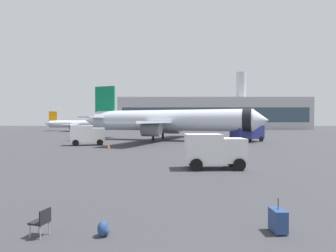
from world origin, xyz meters
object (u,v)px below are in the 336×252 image
rolling_suitcase (278,220)px  traveller_backpack (103,229)px  gate_chair (41,221)px  service_truck (87,134)px  airplane_at_gate (167,121)px  safety_cone_mid (108,147)px  airplane_taxiing (77,124)px  fuel_truck (247,131)px  safety_cone_near (103,140)px  safety_cone_far (243,137)px  cargo_van (214,149)px

rolling_suitcase → traveller_backpack: size_ratio=2.29×
traveller_backpack → gate_chair: size_ratio=0.56×
service_truck → airplane_at_gate: bearing=41.2°
service_truck → gate_chair: size_ratio=6.06×
rolling_suitcase → safety_cone_mid: bearing=112.9°
gate_chair → airplane_taxiing: bearing=107.5°
fuel_truck → gate_chair: size_ratio=7.41×
airplane_taxiing → rolling_suitcase: 98.92m
safety_cone_near → safety_cone_far: bearing=19.3°
cargo_van → safety_cone_mid: (-10.96, 14.26, -1.14)m
airplane_taxiing → rolling_suitcase: (36.53, -91.91, -2.07)m
service_truck → fuel_truck: fuel_truck is taller
fuel_truck → airplane_taxiing: bearing=131.3°
rolling_suitcase → airplane_taxiing: bearing=111.7°
airplane_at_gate → safety_cone_near: (-10.36, -5.75, -3.28)m
cargo_van → traveller_backpack: (-5.45, -12.14, -1.22)m
fuel_truck → safety_cone_far: 6.72m
airplane_taxiing → gate_chair: airplane_taxiing is taller
airplane_taxiing → safety_cone_near: bearing=-68.0°
cargo_van → safety_cone_far: cargo_van is taller
fuel_truck → safety_cone_near: bearing=-174.3°
rolling_suitcase → gate_chair: bearing=-177.6°
traveller_backpack → airplane_taxiing: bearing=108.6°
cargo_van → safety_cone_near: size_ratio=5.85×
cargo_van → safety_cone_mid: 18.02m
safety_cone_near → traveller_backpack: size_ratio=1.59×
safety_cone_far → traveller_backpack: safety_cone_far is taller
rolling_suitcase → gate_chair: rolling_suitcase is taller
airplane_taxiing → safety_cone_near: 59.93m
traveller_backpack → gate_chair: bearing=-179.5°
service_truck → safety_cone_far: service_truck is taller
service_truck → traveller_backpack: (9.87, -32.19, -1.37)m
safety_cone_far → gate_chair: (-18.73, -45.60, 0.12)m
safety_cone_near → rolling_suitcase: 39.01m
safety_cone_mid → safety_cone_far: bearing=40.6°
cargo_van → airplane_taxiing: bearing=114.5°
service_truck → gate_chair: service_truck is taller
service_truck → safety_cone_far: 29.90m
safety_cone_near → gate_chair: 37.30m
traveller_backpack → fuel_truck: bearing=68.2°
airplane_taxiing → fuel_truck: bearing=-48.7°
airplane_at_gate → safety_cone_mid: bearing=-114.6°
airplane_at_gate → safety_cone_far: (14.99, 3.15, -3.28)m
service_truck → cargo_van: service_truck is taller
safety_cone_far → rolling_suitcase: rolling_suitcase is taller
airplane_at_gate → service_truck: 15.69m
airplane_at_gate → traveller_backpack: airplane_at_gate is taller
airplane_at_gate → safety_cone_near: size_ratio=45.34×
service_truck → safety_cone_near: bearing=73.3°
rolling_suitcase → fuel_truck: bearing=75.4°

